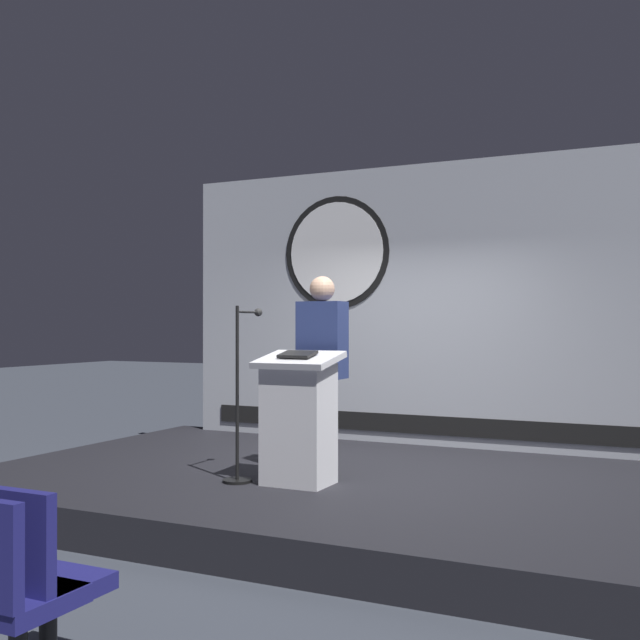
# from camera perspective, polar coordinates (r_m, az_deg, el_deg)

# --- Properties ---
(ground_plane) EXTENTS (40.00, 40.00, 0.00)m
(ground_plane) POSITION_cam_1_polar(r_m,az_deg,el_deg) (6.85, 2.38, -13.79)
(ground_plane) COLOR #383D47
(stage_platform) EXTENTS (6.40, 4.00, 0.30)m
(stage_platform) POSITION_cam_1_polar(r_m,az_deg,el_deg) (6.82, 2.38, -12.57)
(stage_platform) COLOR black
(stage_platform) RESTS_ON ground
(banner_display) EXTENTS (5.54, 0.12, 3.02)m
(banner_display) POSITION_cam_1_polar(r_m,az_deg,el_deg) (8.40, 7.19, 1.17)
(banner_display) COLOR #B2B7C1
(banner_display) RESTS_ON stage_platform
(podium) EXTENTS (0.64, 0.50, 1.08)m
(podium) POSITION_cam_1_polar(r_m,az_deg,el_deg) (6.30, -1.59, -7.30)
(podium) COLOR silver
(podium) RESTS_ON stage_platform
(speaker_person) EXTENTS (0.40, 0.26, 1.71)m
(speaker_person) POSITION_cam_1_polar(r_m,az_deg,el_deg) (6.71, 0.16, -3.91)
(speaker_person) COLOR black
(speaker_person) RESTS_ON stage_platform
(microphone_stand) EXTENTS (0.24, 0.50, 1.45)m
(microphone_stand) POSITION_cam_1_polar(r_m,az_deg,el_deg) (6.46, -5.91, -7.37)
(microphone_stand) COLOR black
(microphone_stand) RESTS_ON stage_platform
(audience_chair_left) EXTENTS (0.44, 0.45, 0.89)m
(audience_chair_left) POSITION_cam_1_polar(r_m,az_deg,el_deg) (3.68, -22.35, -17.74)
(audience_chair_left) COLOR black
(audience_chair_left) RESTS_ON ground
(audience_chair_right) EXTENTS (0.44, 0.45, 0.89)m
(audience_chair_right) POSITION_cam_1_polar(r_m,az_deg,el_deg) (3.81, -20.32, -17.14)
(audience_chair_right) COLOR black
(audience_chair_right) RESTS_ON ground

